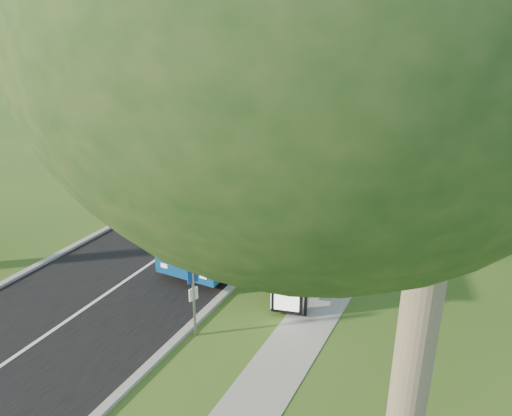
{
  "coord_description": "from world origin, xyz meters",
  "views": [
    {
      "loc": [
        7.18,
        -13.28,
        8.71
      ],
      "look_at": [
        -0.72,
        2.51,
        1.6
      ],
      "focal_mm": 35.0,
      "sensor_mm": 36.0,
      "label": 1
    }
  ],
  "objects_px": {
    "bus_stop_sign": "(193,290)",
    "car_silver": "(330,97)",
    "bus_shelter": "(294,255)",
    "bus": "(260,194)",
    "car_white": "(293,111)",
    "litter_bin": "(300,257)"
  },
  "relations": [
    {
      "from": "litter_bin",
      "to": "car_silver",
      "type": "height_order",
      "value": "car_silver"
    },
    {
      "from": "bus_shelter",
      "to": "car_silver",
      "type": "relative_size",
      "value": 0.7
    },
    {
      "from": "bus_stop_sign",
      "to": "car_silver",
      "type": "bearing_deg",
      "value": 123.3
    },
    {
      "from": "bus_shelter",
      "to": "car_silver",
      "type": "bearing_deg",
      "value": 92.79
    },
    {
      "from": "bus",
      "to": "litter_bin",
      "type": "relative_size",
      "value": 11.42
    },
    {
      "from": "bus_stop_sign",
      "to": "litter_bin",
      "type": "distance_m",
      "value": 5.17
    },
    {
      "from": "bus_stop_sign",
      "to": "litter_bin",
      "type": "bearing_deg",
      "value": 96.23
    },
    {
      "from": "bus_stop_sign",
      "to": "car_silver",
      "type": "height_order",
      "value": "bus_stop_sign"
    },
    {
      "from": "bus",
      "to": "bus_stop_sign",
      "type": "distance_m",
      "value": 7.73
    },
    {
      "from": "car_silver",
      "to": "bus",
      "type": "bearing_deg",
      "value": -56.01
    },
    {
      "from": "bus_stop_sign",
      "to": "litter_bin",
      "type": "xyz_separation_m",
      "value": [
        1.23,
        4.92,
        -0.98
      ]
    },
    {
      "from": "bus_stop_sign",
      "to": "litter_bin",
      "type": "height_order",
      "value": "bus_stop_sign"
    },
    {
      "from": "car_white",
      "to": "car_silver",
      "type": "relative_size",
      "value": 0.96
    },
    {
      "from": "litter_bin",
      "to": "car_white",
      "type": "distance_m",
      "value": 26.05
    },
    {
      "from": "car_silver",
      "to": "bus_shelter",
      "type": "bearing_deg",
      "value": -52.32
    },
    {
      "from": "bus_stop_sign",
      "to": "bus_shelter",
      "type": "distance_m",
      "value": 3.4
    },
    {
      "from": "bus",
      "to": "bus_shelter",
      "type": "relative_size",
      "value": 3.72
    },
    {
      "from": "bus",
      "to": "car_silver",
      "type": "xyz_separation_m",
      "value": [
        -6.82,
        29.08,
        -0.82
      ]
    },
    {
      "from": "bus_shelter",
      "to": "litter_bin",
      "type": "height_order",
      "value": "bus_shelter"
    },
    {
      "from": "bus_shelter",
      "to": "car_silver",
      "type": "height_order",
      "value": "bus_shelter"
    },
    {
      "from": "bus_stop_sign",
      "to": "car_white",
      "type": "height_order",
      "value": "bus_stop_sign"
    },
    {
      "from": "bus_stop_sign",
      "to": "litter_bin",
      "type": "relative_size",
      "value": 2.39
    }
  ]
}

